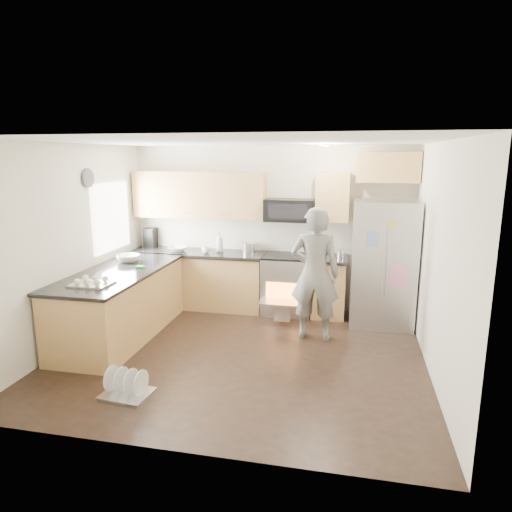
% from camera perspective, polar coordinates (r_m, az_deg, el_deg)
% --- Properties ---
extents(ground, '(4.50, 4.50, 0.00)m').
position_cam_1_polar(ground, '(5.88, -1.98, -12.12)').
color(ground, black).
rests_on(ground, ground).
extents(room_shell, '(4.54, 4.04, 2.62)m').
position_cam_1_polar(room_shell, '(5.43, -2.45, 4.29)').
color(room_shell, silver).
rests_on(room_shell, ground).
extents(back_cabinet_run, '(4.45, 0.64, 2.50)m').
position_cam_1_polar(back_cabinet_run, '(7.34, -3.19, 0.78)').
color(back_cabinet_run, '#AB8244').
rests_on(back_cabinet_run, ground).
extents(peninsula, '(0.96, 2.36, 1.03)m').
position_cam_1_polar(peninsula, '(6.54, -16.60, -5.71)').
color(peninsula, '#AB8244').
rests_on(peninsula, ground).
extents(stove_range, '(0.76, 0.97, 1.79)m').
position_cam_1_polar(stove_range, '(7.17, 3.97, -1.88)').
color(stove_range, '#B7B7BC').
rests_on(stove_range, ground).
extents(refrigerator, '(0.91, 0.72, 1.83)m').
position_cam_1_polar(refrigerator, '(6.83, 15.59, -0.99)').
color(refrigerator, '#B7B7BC').
rests_on(refrigerator, ground).
extents(person, '(0.67, 0.45, 1.80)m').
position_cam_1_polar(person, '(6.13, 7.36, -2.24)').
color(person, slate).
rests_on(person, ground).
extents(dish_rack, '(0.53, 0.44, 0.30)m').
position_cam_1_polar(dish_rack, '(5.11, -15.86, -15.58)').
color(dish_rack, '#B7B7BC').
rests_on(dish_rack, ground).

